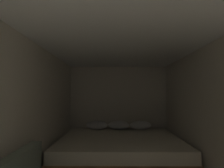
# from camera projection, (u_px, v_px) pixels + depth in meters

# --- Properties ---
(wall_back) EXTENTS (2.46, 0.05, 2.14)m
(wall_back) POSITION_uv_depth(u_px,v_px,m) (118.00, 110.00, 4.62)
(wall_back) COLOR beige
(wall_back) RESTS_ON ground
(wall_left) EXTENTS (0.05, 4.73, 2.14)m
(wall_left) POSITION_uv_depth(u_px,v_px,m) (24.00, 126.00, 2.24)
(wall_left) COLOR beige
(wall_left) RESTS_ON ground
(ceiling_slab) EXTENTS (2.46, 4.73, 0.05)m
(ceiling_slab) POSITION_uv_depth(u_px,v_px,m) (124.00, 36.00, 2.30)
(ceiling_slab) COLOR white
(ceiling_slab) RESTS_ON wall_left
(bed) EXTENTS (2.24, 1.94, 0.84)m
(bed) POSITION_uv_depth(u_px,v_px,m) (120.00, 153.00, 3.56)
(bed) COLOR #9E7247
(bed) RESTS_ON ground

